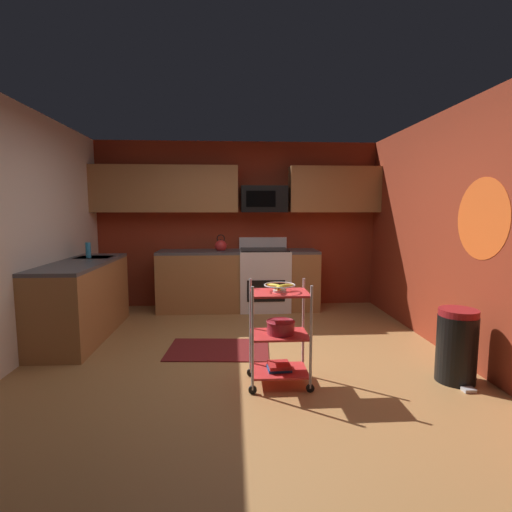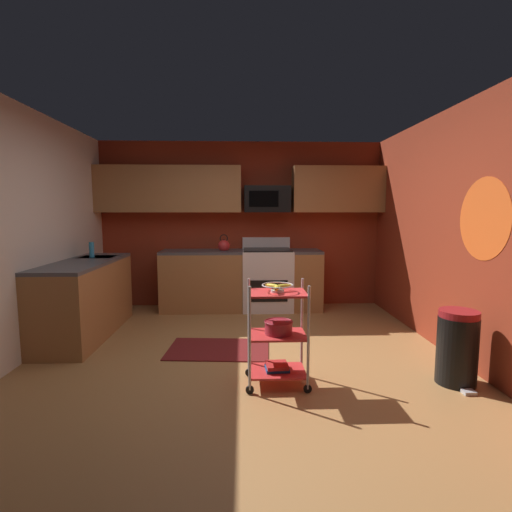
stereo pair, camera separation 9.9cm
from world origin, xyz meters
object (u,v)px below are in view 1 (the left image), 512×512
(kettle, at_px, (221,246))
(dish_soap_bottle, at_px, (88,250))
(trash_can, at_px, (457,346))
(mixing_bowl_large, at_px, (281,327))
(book_stack, at_px, (279,367))
(oven_range, at_px, (264,279))
(rolling_cart, at_px, (279,334))
(fruit_bowl, at_px, (280,287))
(microwave, at_px, (264,199))

(kettle, height_order, dish_soap_bottle, kettle)
(dish_soap_bottle, bearing_deg, kettle, 26.51)
(trash_can, bearing_deg, kettle, 128.91)
(mixing_bowl_large, bearing_deg, book_stack, 180.00)
(oven_range, xyz_separation_m, rolling_cart, (-0.09, -2.65, -0.03))
(rolling_cart, height_order, trash_can, rolling_cart)
(oven_range, relative_size, dish_soap_bottle, 5.50)
(rolling_cart, relative_size, dish_soap_bottle, 4.57)
(fruit_bowl, xyz_separation_m, book_stack, (0.00, -0.00, -0.72))
(microwave, height_order, book_stack, microwave)
(mixing_bowl_large, bearing_deg, microwave, 88.47)
(mixing_bowl_large, distance_m, trash_can, 1.59)
(rolling_cart, xyz_separation_m, kettle, (-0.58, 2.65, 0.55))
(fruit_bowl, xyz_separation_m, trash_can, (1.59, -0.04, -0.55))
(microwave, height_order, fruit_bowl, microwave)
(fruit_bowl, xyz_separation_m, mixing_bowl_large, (0.01, -0.00, -0.36))
(dish_soap_bottle, bearing_deg, book_stack, -38.79)
(rolling_cart, distance_m, book_stack, 0.29)
(rolling_cart, height_order, mixing_bowl_large, rolling_cart)
(fruit_bowl, height_order, mixing_bowl_large, fruit_bowl)
(kettle, bearing_deg, oven_range, 0.33)
(microwave, bearing_deg, mixing_bowl_large, -91.53)
(oven_range, xyz_separation_m, book_stack, (-0.09, -2.65, -0.32))
(rolling_cart, bearing_deg, book_stack, -90.00)
(microwave, xyz_separation_m, rolling_cart, (-0.08, -2.76, -1.25))
(fruit_bowl, distance_m, book_stack, 0.72)
(fruit_bowl, xyz_separation_m, kettle, (-0.58, 2.65, 0.12))
(rolling_cart, bearing_deg, mixing_bowl_large, -0.00)
(rolling_cart, distance_m, dish_soap_bottle, 2.95)
(rolling_cart, distance_m, trash_can, 1.59)
(trash_can, bearing_deg, microwave, 118.28)
(oven_range, bearing_deg, mixing_bowl_large, -91.60)
(fruit_bowl, bearing_deg, rolling_cart, 0.00)
(oven_range, distance_m, dish_soap_bottle, 2.54)
(oven_range, xyz_separation_m, trash_can, (1.50, -2.69, -0.15))
(fruit_bowl, height_order, trash_can, fruit_bowl)
(book_stack, bearing_deg, oven_range, 88.16)
(mixing_bowl_large, bearing_deg, fruit_bowl, 180.00)
(dish_soap_bottle, height_order, trash_can, dish_soap_bottle)
(dish_soap_bottle, xyz_separation_m, trash_can, (3.84, -1.85, -0.69))
(fruit_bowl, distance_m, mixing_bowl_large, 0.36)
(oven_range, height_order, fruit_bowl, oven_range)
(kettle, distance_m, dish_soap_bottle, 1.87)
(kettle, bearing_deg, trash_can, -51.09)
(oven_range, bearing_deg, microwave, 90.26)
(kettle, bearing_deg, dish_soap_bottle, -153.49)
(kettle, bearing_deg, microwave, 9.28)
(microwave, bearing_deg, book_stack, -91.76)
(oven_range, bearing_deg, kettle, -179.67)
(oven_range, bearing_deg, fruit_bowl, -91.84)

